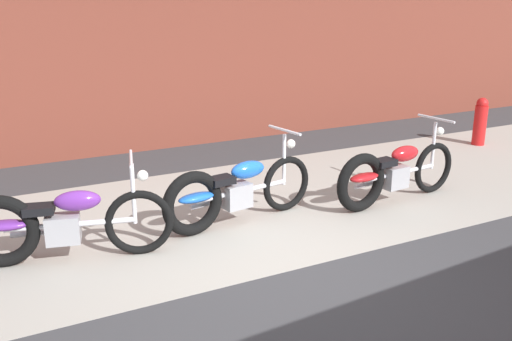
# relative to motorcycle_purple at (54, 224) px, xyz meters

# --- Properties ---
(ground_plane) EXTENTS (80.00, 80.00, 0.00)m
(ground_plane) POSITION_rel_motorcycle_purple_xyz_m (1.96, -1.24, -0.40)
(ground_plane) COLOR #38383A
(sidewalk_slab) EXTENTS (36.00, 3.50, 0.01)m
(sidewalk_slab) POSITION_rel_motorcycle_purple_xyz_m (1.96, 0.51, -0.40)
(sidewalk_slab) COLOR #9E998E
(sidewalk_slab) RESTS_ON ground
(motorcycle_purple) EXTENTS (1.97, 0.77, 1.03)m
(motorcycle_purple) POSITION_rel_motorcycle_purple_xyz_m (0.00, 0.00, 0.00)
(motorcycle_purple) COLOR black
(motorcycle_purple) RESTS_ON ground
(motorcycle_blue) EXTENTS (2.00, 0.59, 1.03)m
(motorcycle_blue) POSITION_rel_motorcycle_purple_xyz_m (1.92, 0.07, 0.00)
(motorcycle_blue) COLOR black
(motorcycle_blue) RESTS_ON ground
(motorcycle_red) EXTENTS (2.01, 0.58, 1.03)m
(motorcycle_red) POSITION_rel_motorcycle_purple_xyz_m (3.98, -0.22, 0.00)
(motorcycle_red) COLOR black
(motorcycle_red) RESTS_ON ground
(fire_hydrant) EXTENTS (0.22, 0.22, 0.84)m
(fire_hydrant) POSITION_rel_motorcycle_purple_xyz_m (7.38, 1.40, 0.03)
(fire_hydrant) COLOR red
(fire_hydrant) RESTS_ON ground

